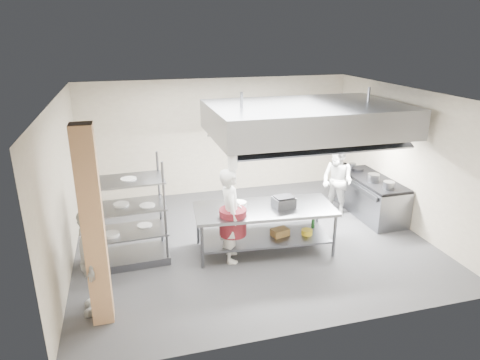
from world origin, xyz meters
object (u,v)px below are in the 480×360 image
object	(u,v)px
cooking_range	(371,198)
island	(264,229)
griddle	(284,202)
chef_plating	(92,261)
chef_line	(337,181)
chef_head	(231,215)
pass_rack	(128,212)
stockpot	(373,178)

from	to	relation	value
cooking_range	island	bearing A→B (deg)	-161.36
griddle	island	bearing A→B (deg)	161.37
cooking_range	chef_plating	size ratio (longest dim) A/B	1.17
island	chef_line	distance (m)	2.51
island	chef_head	distance (m)	0.86
pass_rack	chef_plating	distance (m)	1.50
cooking_range	stockpot	xyz separation A→B (m)	(-0.12, -0.21, 0.57)
pass_rack	chef_plating	xyz separation A→B (m)	(-0.58, -1.38, -0.15)
island	stockpot	distance (m)	3.00
pass_rack	chef_plating	bearing A→B (deg)	-115.43
chef_head	chef_plating	xyz separation A→B (m)	(-2.40, -0.96, -0.05)
cooking_range	chef_head	xyz separation A→B (m)	(-3.68, -1.17, 0.49)
pass_rack	griddle	xyz separation A→B (m)	(2.89, -0.32, 0.01)
chef_line	stockpot	world-z (taller)	chef_line
cooking_range	stockpot	bearing A→B (deg)	-119.87
pass_rack	griddle	size ratio (longest dim) A/B	5.04
island	cooking_range	xyz separation A→B (m)	(2.96, 1.00, -0.04)
chef_plating	griddle	bearing A→B (deg)	105.99
stockpot	pass_rack	bearing A→B (deg)	-174.31
pass_rack	chef_head	world-z (taller)	pass_rack
pass_rack	chef_line	world-z (taller)	pass_rack
pass_rack	stockpot	size ratio (longest dim) A/B	7.65
pass_rack	cooking_range	size ratio (longest dim) A/B	1.00
island	cooking_range	bearing A→B (deg)	24.02
chef_head	griddle	world-z (taller)	chef_head
chef_line	griddle	size ratio (longest dim) A/B	4.17
cooking_range	chef_plating	bearing A→B (deg)	-160.75
chef_line	chef_plating	distance (m)	5.78
pass_rack	chef_head	xyz separation A→B (m)	(1.82, -0.42, -0.10)
island	stockpot	world-z (taller)	stockpot
pass_rack	chef_line	distance (m)	4.80
chef_line	cooking_range	bearing A→B (deg)	51.25
pass_rack	chef_head	distance (m)	1.87
chef_head	griddle	distance (m)	1.08
chef_head	chef_line	size ratio (longest dim) A/B	1.09
pass_rack	stockpot	xyz separation A→B (m)	(5.38, 0.54, -0.01)
griddle	chef_head	bearing A→B (deg)	177.43
griddle	chef_plating	bearing A→B (deg)	-170.86
chef_line	stockpot	size ratio (longest dim) A/B	6.33
chef_head	griddle	xyz separation A→B (m)	(1.07, 0.10, 0.10)
griddle	stockpot	size ratio (longest dim) A/B	1.52
chef_head	island	bearing A→B (deg)	-68.86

